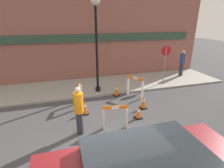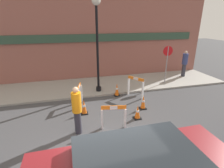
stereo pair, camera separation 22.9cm
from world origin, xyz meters
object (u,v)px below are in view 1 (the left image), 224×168
streetlamp_post (96,33)px  person_pedestrian (182,62)px  person_worker (79,110)px  stop_sign (165,58)px

streetlamp_post → person_pedestrian: 6.83m
person_worker → person_pedestrian: 9.11m
streetlamp_post → stop_sign: 4.62m
stop_sign → person_pedestrian: (2.02, 0.96, -0.59)m
streetlamp_post → person_pedestrian: (6.36, 1.21, -2.18)m
streetlamp_post → person_worker: 4.45m
streetlamp_post → person_worker: (-1.40, -3.56, -2.28)m
streetlamp_post → person_pedestrian: size_ratio=2.70×
streetlamp_post → person_pedestrian: bearing=10.7°
stop_sign → person_pedestrian: 2.32m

